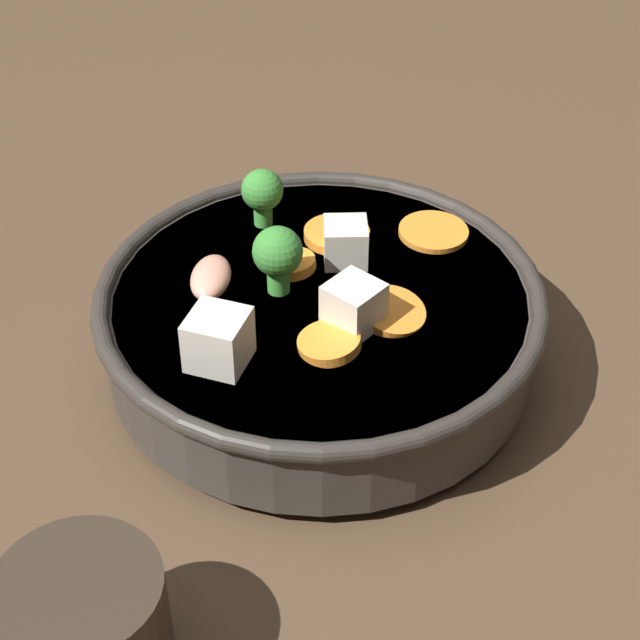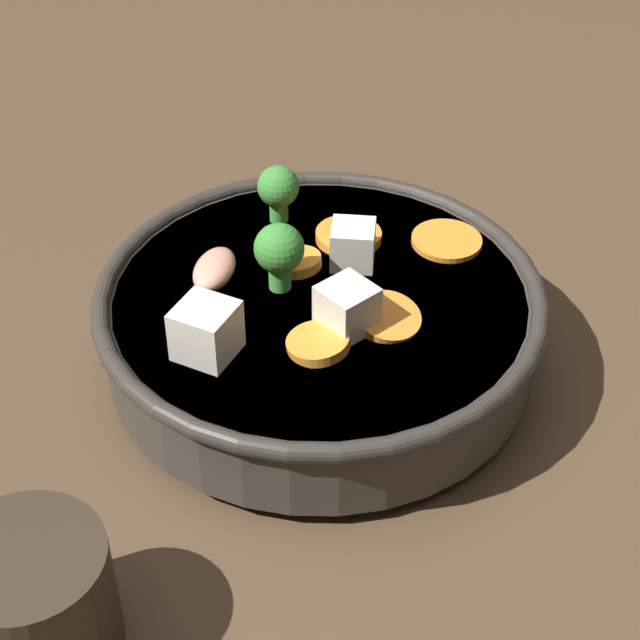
{
  "view_description": "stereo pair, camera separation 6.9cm",
  "coord_description": "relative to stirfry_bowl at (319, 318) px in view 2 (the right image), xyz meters",
  "views": [
    {
      "loc": [
        0.3,
        0.44,
        0.48
      ],
      "look_at": [
        0.0,
        0.0,
        0.04
      ],
      "focal_mm": 60.0,
      "sensor_mm": 36.0,
      "label": 1
    },
    {
      "loc": [
        0.24,
        0.48,
        0.48
      ],
      "look_at": [
        0.0,
        0.0,
        0.04
      ],
      "focal_mm": 60.0,
      "sensor_mm": 36.0,
      "label": 2
    }
  ],
  "objects": [
    {
      "name": "ground_plane",
      "position": [
        -0.0,
        0.0,
        -0.04
      ],
      "size": [
        3.0,
        3.0,
        0.0
      ],
      "primitive_type": "plane",
      "color": "#4C3826"
    },
    {
      "name": "stirfry_bowl",
      "position": [
        0.0,
        0.0,
        0.0
      ],
      "size": [
        0.29,
        0.29,
        0.11
      ],
      "color": "#38332D",
      "rests_on": "ground_plane"
    },
    {
      "name": "dark_mug",
      "position": [
        0.22,
        0.13,
        -0.01
      ],
      "size": [
        0.1,
        0.08,
        0.07
      ],
      "color": "#33281E",
      "rests_on": "ground_plane"
    }
  ]
}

